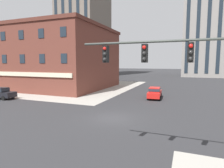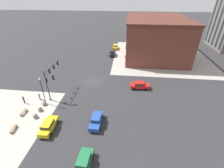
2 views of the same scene
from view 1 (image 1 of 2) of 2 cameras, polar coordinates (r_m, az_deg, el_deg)
The scene contains 7 objects.
ground_plane at distance 18.60m, azimuth 0.09°, elevation -10.19°, with size 320.00×320.00×0.00m, color #2D2D30.
sidewalk_far_corner at distance 45.51m, azimuth -14.23°, elevation -0.53°, with size 32.00×32.00×0.02m, color #A8A399.
traffic_signal_main at distance 9.56m, azimuth 24.51°, elevation 2.10°, with size 7.65×2.09×6.98m.
car_main_northbound_near at distance 29.02m, azimuth 12.67°, elevation -2.48°, with size 2.09×4.50×1.68m.
car_cross_westbound at distance 32.59m, azimuth -30.42°, elevation -2.25°, with size 4.50×2.10×1.68m.
storefront_block_near_corner at distance 44.35m, azimuth -18.01°, elevation 7.32°, with size 25.81×19.70×12.55m.
residential_tower_skyline_left at distance 82.33m, azimuth -8.34°, elevation 21.96°, with size 15.79×20.05×55.03m.
Camera 1 is at (6.55, -16.59, 5.29)m, focal length 30.51 mm.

